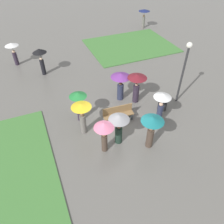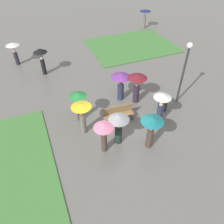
% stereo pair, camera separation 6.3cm
% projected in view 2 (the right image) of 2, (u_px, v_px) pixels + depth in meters
% --- Properties ---
extents(ground_plane, '(90.00, 90.00, 0.00)m').
position_uv_depth(ground_plane, '(115.00, 129.00, 11.71)').
color(ground_plane, '#66635E').
extents(lawn_patch_far, '(7.39, 5.82, 0.06)m').
position_uv_depth(lawn_patch_far, '(131.00, 46.00, 19.74)').
color(lawn_patch_far, '#427A38').
rests_on(lawn_patch_far, ground_plane).
extents(park_bench, '(1.71, 0.53, 0.90)m').
position_uv_depth(park_bench, '(118.00, 114.00, 11.94)').
color(park_bench, brown).
rests_on(park_bench, ground_plane).
extents(lamp_post, '(0.32, 0.32, 3.77)m').
position_uv_depth(lamp_post, '(185.00, 65.00, 11.97)').
color(lamp_post, '#2D2D30').
rests_on(lamp_post, ground_plane).
extents(trash_bin, '(0.57, 0.57, 0.98)m').
position_uv_depth(trash_bin, '(163.00, 103.00, 12.64)').
color(trash_bin, '#232326').
rests_on(trash_bin, ground_plane).
extents(crowd_person_grey, '(1.00, 1.00, 1.78)m').
position_uv_depth(crowd_person_grey, '(119.00, 123.00, 10.19)').
color(crowd_person_grey, '#1E3328').
rests_on(crowd_person_grey, ground_plane).
extents(crowd_person_maroon, '(1.13, 1.13, 1.88)m').
position_uv_depth(crowd_person_maroon, '(137.00, 83.00, 12.69)').
color(crowd_person_maroon, '#2D2333').
rests_on(crowd_person_maroon, ground_plane).
extents(crowd_person_purple, '(1.19, 1.19, 1.82)m').
position_uv_depth(crowd_person_purple, '(121.00, 81.00, 12.89)').
color(crowd_person_purple, '#282D47').
rests_on(crowd_person_purple, ground_plane).
extents(crowd_person_yellow, '(1.00, 1.00, 1.87)m').
position_uv_depth(crowd_person_yellow, '(82.00, 113.00, 10.69)').
color(crowd_person_yellow, slate).
rests_on(crowd_person_yellow, ground_plane).
extents(crowd_person_teal, '(1.07, 1.07, 1.88)m').
position_uv_depth(crowd_person_teal, '(152.00, 126.00, 9.93)').
color(crowd_person_teal, '#47382D').
rests_on(crowd_person_teal, ground_plane).
extents(crowd_person_white, '(0.92, 0.92, 1.92)m').
position_uv_depth(crowd_person_white, '(162.00, 103.00, 11.25)').
color(crowd_person_white, '#282D47').
rests_on(crowd_person_white, ground_plane).
extents(crowd_person_green, '(0.93, 0.93, 1.84)m').
position_uv_depth(crowd_person_green, '(79.00, 100.00, 11.44)').
color(crowd_person_green, '#2D2333').
rests_on(crowd_person_green, ground_plane).
extents(crowd_person_pink, '(0.93, 0.93, 1.78)m').
position_uv_depth(crowd_person_pink, '(104.00, 130.00, 9.75)').
color(crowd_person_pink, '#47382D').
rests_on(crowd_person_pink, ground_plane).
extents(lone_walker_far_path, '(1.16, 1.16, 1.88)m').
position_uv_depth(lone_walker_far_path, '(145.00, 14.00, 22.25)').
color(lone_walker_far_path, slate).
rests_on(lone_walker_far_path, ground_plane).
extents(lone_walker_mid_plaza, '(0.99, 0.99, 1.75)m').
position_uv_depth(lone_walker_mid_plaza, '(14.00, 49.00, 16.32)').
color(lone_walker_mid_plaza, '#2D2333').
rests_on(lone_walker_mid_plaza, ground_plane).
extents(lone_walker_near_lawn, '(0.96, 0.96, 1.96)m').
position_uv_depth(lone_walker_near_lawn, '(41.00, 55.00, 15.09)').
color(lone_walker_near_lawn, black).
rests_on(lone_walker_near_lawn, ground_plane).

